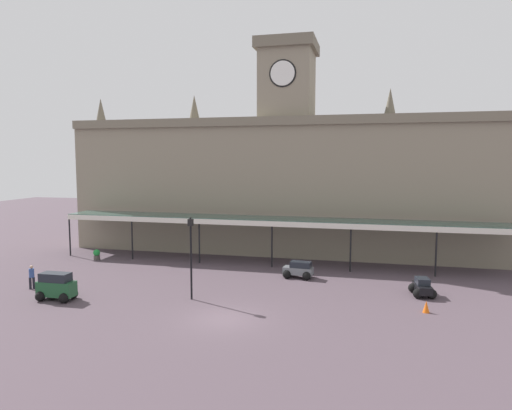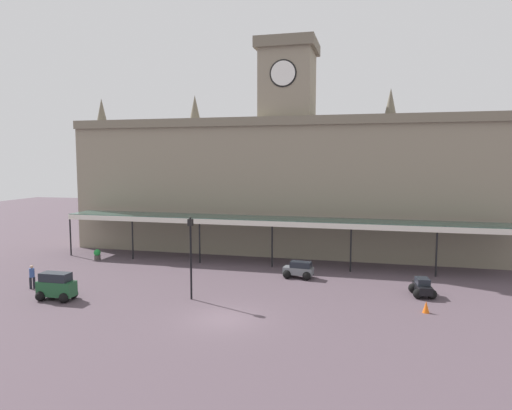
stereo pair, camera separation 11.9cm
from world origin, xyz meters
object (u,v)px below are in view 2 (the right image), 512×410
object	(u,v)px
car_grey_estate	(299,271)
planter_by_canopy	(97,254)
pedestrian_near_entrance	(32,276)
car_black_sedan	(422,288)
victorian_lamppost	(191,249)
traffic_cone	(426,307)
car_green_van	(56,287)

from	to	relation	value
car_grey_estate	planter_by_canopy	xyz separation A→B (m)	(-18.59, 1.89, -0.07)
pedestrian_near_entrance	planter_by_canopy	distance (m)	9.40
car_grey_estate	pedestrian_near_entrance	bearing A→B (deg)	-157.07
car_black_sedan	victorian_lamppost	size ratio (longest dim) A/B	0.40
car_black_sedan	planter_by_canopy	world-z (taller)	car_black_sedan
traffic_cone	planter_by_canopy	distance (m)	28.26
pedestrian_near_entrance	planter_by_canopy	world-z (taller)	pedestrian_near_entrance
car_grey_estate	car_black_sedan	bearing A→B (deg)	-16.74
planter_by_canopy	traffic_cone	bearing A→B (deg)	-16.50
car_black_sedan	planter_by_canopy	distance (m)	27.61
car_grey_estate	traffic_cone	xyz separation A→B (m)	(8.51, -6.14, -0.21)
car_green_van	victorian_lamppost	world-z (taller)	victorian_lamppost
pedestrian_near_entrance	traffic_cone	world-z (taller)	pedestrian_near_entrance
pedestrian_near_entrance	car_black_sedan	bearing A→B (deg)	10.46
victorian_lamppost	planter_by_canopy	xyz separation A→B (m)	(-12.68, 8.92, -2.81)
car_green_van	traffic_cone	size ratio (longest dim) A/B	3.44
car_green_van	victorian_lamppost	size ratio (longest dim) A/B	0.45
car_black_sedan	victorian_lamppost	xyz separation A→B (m)	(-14.56, -4.43, 2.80)
car_grey_estate	planter_by_canopy	bearing A→B (deg)	174.19
car_black_sedan	car_grey_estate	size ratio (longest dim) A/B	0.93
car_green_van	traffic_cone	bearing A→B (deg)	7.74
traffic_cone	pedestrian_near_entrance	bearing A→B (deg)	-177.11
pedestrian_near_entrance	victorian_lamppost	world-z (taller)	victorian_lamppost
car_green_van	car_grey_estate	bearing A→B (deg)	32.88
traffic_cone	planter_by_canopy	xyz separation A→B (m)	(-27.10, 8.03, 0.14)
pedestrian_near_entrance	car_green_van	bearing A→B (deg)	-28.09
car_green_van	pedestrian_near_entrance	bearing A→B (deg)	151.91
victorian_lamppost	car_black_sedan	bearing A→B (deg)	16.91
car_green_van	victorian_lamppost	bearing A→B (deg)	14.74
pedestrian_near_entrance	victorian_lamppost	xyz separation A→B (m)	(11.71, 0.42, 2.39)
car_black_sedan	victorian_lamppost	distance (m)	15.47
car_green_van	planter_by_canopy	world-z (taller)	car_green_van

